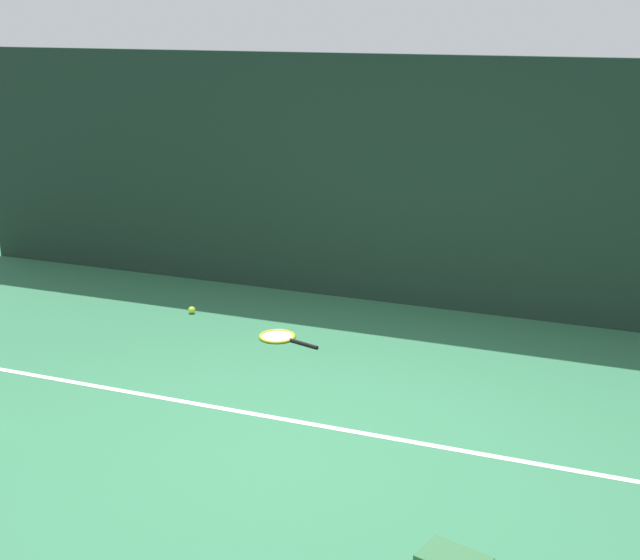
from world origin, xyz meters
TOP-DOWN VIEW (x-y plane):
  - ground_plane at (0.00, 0.00)m, footprint 12.00×12.00m
  - back_fence at (0.00, 3.00)m, footprint 10.00×0.10m
  - court_line at (0.00, 0.22)m, footprint 9.00×0.05m
  - tennis_racket at (-0.87, 1.67)m, footprint 0.64×0.40m
  - tennis_ball_near_player at (-1.91, 1.97)m, footprint 0.07×0.07m

SIDE VIEW (x-z plane):
  - ground_plane at x=0.00m, z-range 0.00..0.00m
  - court_line at x=0.00m, z-range 0.00..0.00m
  - tennis_racket at x=-0.87m, z-range 0.00..0.03m
  - tennis_ball_near_player at x=-1.91m, z-range 0.00..0.07m
  - back_fence at x=0.00m, z-range 0.00..2.37m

